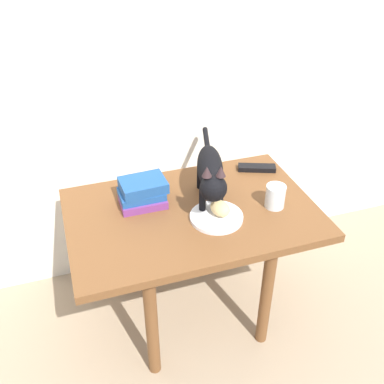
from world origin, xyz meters
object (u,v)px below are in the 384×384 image
Objects in this scene: bread_roll at (220,208)px; candle_jar at (275,197)px; side_table at (192,226)px; book_stack at (143,192)px; cat at (210,172)px; tv_remote at (257,168)px; plate at (216,217)px.

bread_roll is 0.94× the size of candle_jar.
side_table is 0.22m from book_stack.
candle_jar is (0.21, -0.09, -0.09)m from cat.
tv_remote is (0.49, 0.08, -0.04)m from book_stack.
candle_jar is 0.25m from tv_remote.
side_table is 0.12m from plate.
bread_roll is 0.21m from candle_jar.
tv_remote is at bearing 28.30° from side_table.
candle_jar reaches higher than tv_remote.
cat is (0.01, 0.09, 0.13)m from plate.
cat is at bearing 84.32° from plate.
book_stack is 1.14× the size of tv_remote.
tv_remote is (0.34, 0.18, 0.08)m from side_table.
book_stack reaches higher than candle_jar.
book_stack is (-0.15, 0.10, 0.12)m from side_table.
tv_remote is (0.26, 0.25, -0.03)m from bread_roll.
plate is 1.08× the size of book_stack.
bread_roll is at bearing -35.51° from book_stack.
cat is 2.72× the size of book_stack.
candle_jar is at bearing -22.47° from cat.
bread_roll is 0.13m from cat.
candle_jar is (0.21, 0.00, -0.00)m from bread_roll.
plate reaches higher than side_table.
cat is 0.26m from book_stack.
bread_roll is (0.08, -0.07, 0.11)m from side_table.
side_table is 0.22m from cat.
plate is 0.16m from cat.
tv_remote is at bearing 79.22° from candle_jar.
side_table is 10.96× the size of bread_roll.
cat is at bearing 157.53° from candle_jar.
cat reaches higher than candle_jar.
plate is 2.30× the size of bread_roll.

